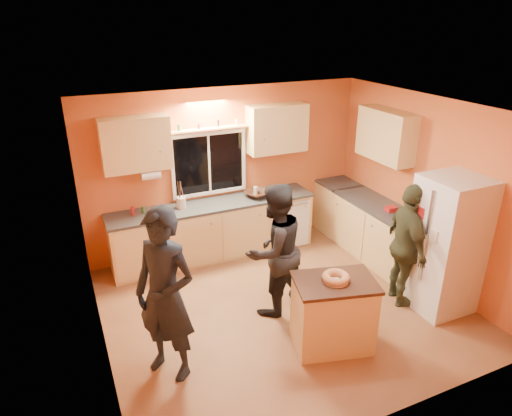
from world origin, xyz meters
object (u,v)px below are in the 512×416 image
island (333,313)px  person_left (165,296)px  refrigerator (447,245)px  person_center (274,250)px  person_right (407,246)px

island → person_left: person_left is taller
refrigerator → person_left: person_left is taller
island → person_center: (-0.31, 0.91, 0.43)m
person_right → person_center: bearing=90.1°
person_left → person_right: (3.14, 0.01, -0.12)m
refrigerator → person_left: 3.54m
person_left → person_right: size_ratio=1.14×
refrigerator → person_center: (-2.03, 0.82, -0.03)m
person_left → island: bearing=38.3°
refrigerator → person_center: refrigerator is taller
refrigerator → person_right: bearing=144.8°
island → person_right: size_ratio=0.61×
island → refrigerator: bearing=17.8°
person_right → refrigerator: bearing=-106.7°
person_left → person_center: (1.51, 0.55, -0.08)m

